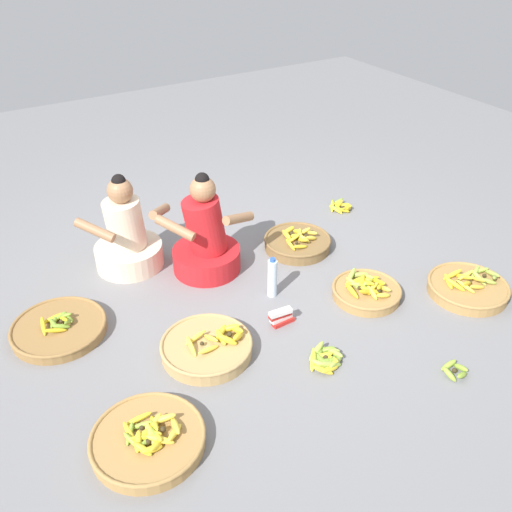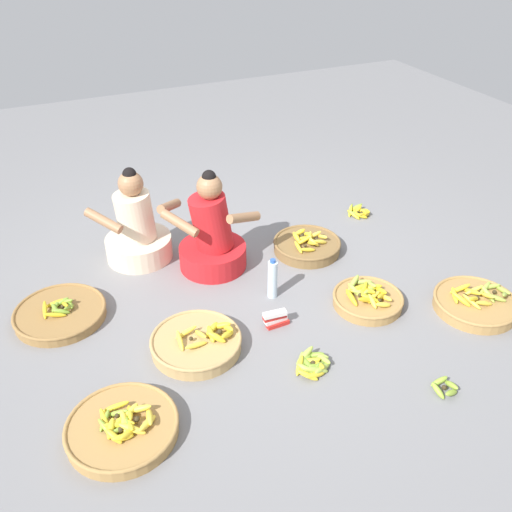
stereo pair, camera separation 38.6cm
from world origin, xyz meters
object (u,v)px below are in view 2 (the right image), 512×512
Objects in this scene: banana_basket_back_center at (368,299)px; vendor_woman_behind at (137,230)px; banana_basket_mid_right at (122,427)px; banana_basket_front_center at (307,245)px; banana_basket_mid_left at (60,313)px; vendor_woman_front at (212,237)px; water_bottle at (272,279)px; packet_carton_stack at (276,318)px; loose_bananas_back_right at (313,364)px; loose_bananas_front_right at (359,212)px; banana_basket_back_left at (475,303)px; banana_basket_near_bicycle at (197,342)px; loose_bananas_front_left at (445,387)px.

vendor_woman_behind is at bearing 135.87° from banana_basket_back_center.
banana_basket_back_center is 0.81× the size of banana_basket_mid_right.
banana_basket_front_center is 1.96m from banana_basket_mid_left.
vendor_woman_front is 2.55× the size of water_bottle.
packet_carton_stack is (-0.69, 0.07, 0.01)m from banana_basket_back_center.
vendor_woman_front reaches higher than packet_carton_stack.
vendor_woman_behind is 2.43× the size of water_bottle.
loose_bananas_front_right is at bearing 48.89° from loose_bananas_back_right.
banana_basket_back_left is 0.94× the size of banana_basket_mid_right.
vendor_woman_behind is 1.77m from banana_basket_mid_right.
banana_basket_back_left reaches higher than banana_basket_near_bicycle.
loose_bananas_front_right is 1.35× the size of packet_carton_stack.
loose_bananas_front_left is 0.84× the size of packet_carton_stack.
banana_basket_back_left reaches higher than loose_bananas_back_right.
banana_basket_back_left is at bearing -17.02° from packet_carton_stack.
loose_bananas_front_right is 1.74m from packet_carton_stack.
banana_basket_back_left is 1.82× the size of water_bottle.
vendor_woman_behind reaches higher than loose_bananas_back_right.
banana_basket_near_bicycle reaches higher than packet_carton_stack.
packet_carton_stack is at bearing -27.29° from banana_basket_mid_left.
banana_basket_mid_left is 1.02× the size of banana_basket_mid_right.
water_bottle reaches higher than loose_bananas_front_right.
loose_bananas_front_left is (-0.71, -0.53, -0.02)m from banana_basket_back_left.
banana_basket_mid_right is (0.17, -1.15, 0.01)m from banana_basket_mid_left.
loose_bananas_front_right reaches higher than loose_bananas_front_left.
banana_basket_mid_left is (-0.69, -0.53, -0.20)m from vendor_woman_behind.
loose_bananas_front_right is at bearing 31.69° from water_bottle.
banana_basket_front_center is 1.72× the size of water_bottle.
packet_carton_stack is at bearing 174.53° from banana_basket_back_center.
banana_basket_back_left is at bearing -22.26° from banana_basket_mid_left.
loose_bananas_front_right is 2.03m from loose_bananas_back_right.
water_bottle is 1.77× the size of packet_carton_stack.
packet_carton_stack is (-0.65, 0.94, 0.03)m from loose_bananas_front_left.
banana_basket_front_center reaches higher than loose_bananas_front_left.
banana_basket_mid_left is at bearing 165.37° from water_bottle.
loose_bananas_front_right is (0.01, 1.49, -0.02)m from banana_basket_back_left.
banana_basket_near_bicycle is 2.42× the size of loose_bananas_front_right.
banana_basket_back_center is at bearing -47.95° from vendor_woman_front.
banana_basket_back_left is 1.42m from packet_carton_stack.
loose_bananas_front_right is at bearing 38.12° from packet_carton_stack.
vendor_woman_front reaches higher than loose_bananas_front_left.
banana_basket_mid_left is at bearing 157.74° from banana_basket_back_left.
banana_basket_back_center is 0.88m from loose_bananas_front_left.
water_bottle is (0.08, 0.76, 0.12)m from loose_bananas_back_right.
banana_basket_near_bicycle is at bearing 167.85° from banana_basket_back_left.
water_bottle is at bearing -50.62° from vendor_woman_behind.
loose_bananas_front_left is at bearing -143.35° from banana_basket_back_left.
packet_carton_stack is (-1.37, -1.07, 0.03)m from loose_bananas_front_right.
vendor_woman_behind is 2.51m from loose_bananas_front_left.
banana_basket_mid_left and banana_basket_mid_right have the same top height.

